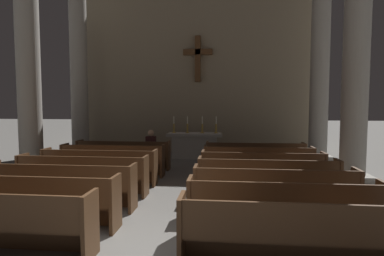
{
  "coord_description": "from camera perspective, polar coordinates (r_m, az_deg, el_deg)",
  "views": [
    {
      "loc": [
        1.21,
        -4.18,
        2.16
      ],
      "look_at": [
        0.0,
        7.5,
        1.29
      ],
      "focal_mm": 30.05,
      "sensor_mm": 36.0,
      "label": 1
    }
  ],
  "objects": [
    {
      "name": "pew_left_row_2",
      "position": [
        6.4,
        -26.74,
        -11.44
      ],
      "size": [
        3.11,
        0.5,
        0.95
      ],
      "color": "brown",
      "rests_on": "ground"
    },
    {
      "name": "pew_left_row_3",
      "position": [
        7.26,
        -22.3,
        -9.47
      ],
      "size": [
        3.11,
        0.5,
        0.95
      ],
      "color": "brown",
      "rests_on": "ground"
    },
    {
      "name": "pew_left_row_4",
      "position": [
        8.15,
        -18.86,
        -7.88
      ],
      "size": [
        3.11,
        0.5,
        0.95
      ],
      "color": "brown",
      "rests_on": "ground"
    },
    {
      "name": "pew_left_row_5",
      "position": [
        9.08,
        -16.12,
        -6.6
      ],
      "size": [
        3.11,
        0.5,
        0.95
      ],
      "color": "brown",
      "rests_on": "ground"
    },
    {
      "name": "pew_left_row_6",
      "position": [
        10.02,
        -13.91,
        -5.54
      ],
      "size": [
        3.11,
        0.5,
        0.95
      ],
      "color": "brown",
      "rests_on": "ground"
    },
    {
      "name": "pew_left_row_7",
      "position": [
        10.98,
        -12.09,
        -4.66
      ],
      "size": [
        3.11,
        0.5,
        0.95
      ],
      "color": "brown",
      "rests_on": "ground"
    },
    {
      "name": "pew_right_row_1",
      "position": [
        4.57,
        18.36,
        -17.54
      ],
      "size": [
        3.11,
        0.5,
        0.95
      ],
      "color": "brown",
      "rests_on": "ground"
    },
    {
      "name": "pew_right_row_2",
      "position": [
        5.52,
        16.0,
        -13.64
      ],
      "size": [
        3.11,
        0.5,
        0.95
      ],
      "color": "brown",
      "rests_on": "ground"
    },
    {
      "name": "pew_right_row_3",
      "position": [
        6.49,
        14.39,
        -10.89
      ],
      "size": [
        3.11,
        0.5,
        0.95
      ],
      "color": "brown",
      "rests_on": "ground"
    },
    {
      "name": "pew_right_row_4",
      "position": [
        7.48,
        13.22,
        -8.85
      ],
      "size": [
        3.11,
        0.5,
        0.95
      ],
      "color": "brown",
      "rests_on": "ground"
    },
    {
      "name": "pew_right_row_5",
      "position": [
        8.48,
        12.34,
        -7.29
      ],
      "size": [
        3.11,
        0.5,
        0.95
      ],
      "color": "brown",
      "rests_on": "ground"
    },
    {
      "name": "pew_right_row_6",
      "position": [
        9.49,
        11.64,
        -6.05
      ],
      "size": [
        3.11,
        0.5,
        0.95
      ],
      "color": "brown",
      "rests_on": "ground"
    },
    {
      "name": "pew_right_row_7",
      "position": [
        10.49,
        11.08,
        -5.06
      ],
      "size": [
        3.11,
        0.5,
        0.95
      ],
      "color": "brown",
      "rests_on": "ground"
    },
    {
      "name": "column_left_second",
      "position": [
        11.13,
        -27.07,
        10.36
      ],
      "size": [
        1.03,
        1.03,
        7.04
      ],
      "color": "#ADA89E",
      "rests_on": "ground"
    },
    {
      "name": "column_right_second",
      "position": [
        10.04,
        27.12,
        11.07
      ],
      "size": [
        1.03,
        1.03,
        7.04
      ],
      "color": "#ADA89E",
      "rests_on": "ground"
    },
    {
      "name": "column_left_third",
      "position": [
        14.11,
        -19.42,
        9.18
      ],
      "size": [
        1.03,
        1.03,
        7.04
      ],
      "color": "#ADA89E",
      "rests_on": "ground"
    },
    {
      "name": "column_right_third",
      "position": [
        13.26,
        21.72,
        9.45
      ],
      "size": [
        1.03,
        1.03,
        7.04
      ],
      "color": "#ADA89E",
      "rests_on": "ground"
    },
    {
      "name": "altar",
      "position": [
        12.93,
        0.5,
        -2.98
      ],
      "size": [
        2.2,
        0.9,
        1.01
      ],
      "color": "#A8A399",
      "rests_on": "ground"
    },
    {
      "name": "candlestick_outer_left",
      "position": [
        12.97,
        -3.24,
        0.09
      ],
      "size": [
        0.16,
        0.16,
        0.66
      ],
      "color": "#B79338",
      "rests_on": "altar"
    },
    {
      "name": "candlestick_inner_left",
      "position": [
        12.9,
        -0.83,
        0.07
      ],
      "size": [
        0.16,
        0.16,
        0.66
      ],
      "color": "#B79338",
      "rests_on": "altar"
    },
    {
      "name": "candlestick_inner_right",
      "position": [
        12.84,
        1.83,
        0.05
      ],
      "size": [
        0.16,
        0.16,
        0.66
      ],
      "color": "#B79338",
      "rests_on": "altar"
    },
    {
      "name": "candlestick_outer_right",
      "position": [
        12.81,
        4.29,
        0.03
      ],
      "size": [
        0.16,
        0.16,
        0.66
      ],
      "color": "#B79338",
      "rests_on": "altar"
    },
    {
      "name": "apse_with_cross",
      "position": [
        14.56,
        1.13,
        10.56
      ],
      "size": [
        10.63,
        0.49,
        7.52
      ],
      "color": "gray",
      "rests_on": "ground"
    },
    {
      "name": "lone_worshipper",
      "position": [
        10.73,
        -7.19,
        -3.64
      ],
      "size": [
        0.32,
        0.43,
        1.32
      ],
      "color": "#26262B",
      "rests_on": "ground"
    }
  ]
}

